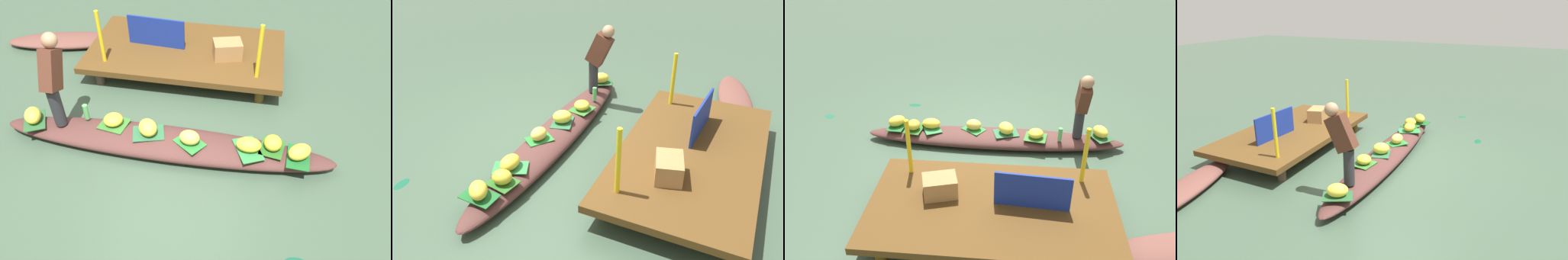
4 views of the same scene
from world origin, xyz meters
TOP-DOWN VIEW (x-y plane):
  - canal_water at (0.00, 0.00)m, footprint 40.00×40.00m
  - dock_platform at (-0.10, 2.01)m, footprint 3.20×1.80m
  - vendor_boat at (0.00, 0.00)m, footprint 4.45×0.64m
  - moored_boat at (-2.37, 2.32)m, footprint 2.27×1.04m
  - leaf_mat_0 at (1.40, 0.04)m, footprint 0.34×0.39m
  - banana_bunch_0 at (1.40, 0.04)m, footprint 0.25×0.27m
  - leaf_mat_1 at (0.36, -0.06)m, footprint 0.45×0.43m
  - banana_bunch_1 at (0.36, -0.06)m, footprint 0.29×0.23m
  - leaf_mat_2 at (-0.71, 0.11)m, footprint 0.41×0.38m
  - banana_bunch_2 at (-0.71, 0.11)m, footprint 0.34×0.34m
  - leaf_mat_3 at (-0.21, 0.02)m, footprint 0.47×0.40m
  - banana_bunch_3 at (-0.21, 0.02)m, footprint 0.35×0.37m
  - leaf_mat_4 at (-1.80, -0.02)m, footprint 0.44×0.50m
  - banana_bunch_4 at (-1.80, -0.02)m, footprint 0.33×0.36m
  - leaf_mat_5 at (1.72, -0.07)m, footprint 0.30×0.45m
  - banana_bunch_5 at (1.72, -0.07)m, footprint 0.37×0.36m
  - leaf_mat_6 at (1.10, -0.05)m, footprint 0.44×0.52m
  - banana_bunch_6 at (1.10, -0.05)m, footprint 0.32×0.22m
  - vendor_person at (-1.42, 0.10)m, footprint 0.20×0.49m
  - water_bottle at (-1.11, 0.16)m, footprint 0.07×0.07m
  - market_banner at (-0.60, 2.01)m, footprint 0.96×0.10m
  - railing_post_west at (-1.30, 1.41)m, footprint 0.06×0.06m
  - railing_post_east at (1.10, 1.41)m, footprint 0.06×0.06m
  - produce_crate at (0.60, 1.87)m, footprint 0.51×0.43m

SIDE VIEW (x-z plane):
  - canal_water at x=0.00m, z-range 0.00..0.00m
  - moored_boat at x=-2.37m, z-range 0.00..0.18m
  - vendor_boat at x=0.00m, z-range 0.00..0.24m
  - leaf_mat_0 at x=1.40m, z-range 0.24..0.25m
  - leaf_mat_1 at x=0.36m, z-range 0.24..0.25m
  - leaf_mat_2 at x=-0.71m, z-range 0.24..0.25m
  - leaf_mat_3 at x=-0.21m, z-range 0.24..0.25m
  - leaf_mat_4 at x=-1.80m, z-range 0.24..0.25m
  - leaf_mat_5 at x=1.72m, z-range 0.24..0.25m
  - leaf_mat_6 at x=1.10m, z-range 0.24..0.25m
  - dock_platform at x=-0.10m, z-range 0.12..0.48m
  - banana_bunch_2 at x=-0.71m, z-range 0.25..0.40m
  - banana_bunch_6 at x=1.10m, z-range 0.25..0.42m
  - banana_bunch_0 at x=1.40m, z-range 0.25..0.42m
  - banana_bunch_1 at x=0.36m, z-range 0.25..0.43m
  - banana_bunch_5 at x=1.72m, z-range 0.25..0.43m
  - banana_bunch_4 at x=-1.80m, z-range 0.25..0.44m
  - banana_bunch_3 at x=-0.21m, z-range 0.25..0.44m
  - water_bottle at x=-1.11m, z-range 0.24..0.47m
  - produce_crate at x=0.60m, z-range 0.36..0.63m
  - market_banner at x=-0.60m, z-range 0.36..0.85m
  - railing_post_west at x=-1.30m, z-range 0.36..1.20m
  - railing_post_east at x=1.10m, z-range 0.36..1.20m
  - vendor_person at x=-1.42m, z-range 0.33..1.54m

